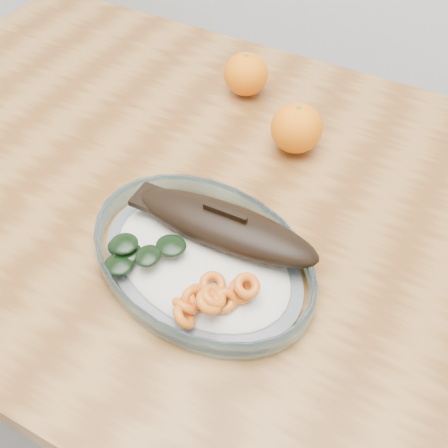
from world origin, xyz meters
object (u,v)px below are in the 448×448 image
object	(u,v)px
plated_meal	(203,254)
orange_left	(246,74)
dining_table	(195,227)
orange_right	(296,128)

from	to	relation	value
plated_meal	orange_left	bearing A→B (deg)	124.13
dining_table	orange_right	size ratio (longest dim) A/B	15.17
dining_table	orange_right	xyz separation A→B (m)	(0.10, 0.14, 0.14)
dining_table	orange_right	bearing A→B (deg)	54.92
orange_left	orange_right	bearing A→B (deg)	-35.75
orange_right	orange_left	bearing A→B (deg)	144.25
dining_table	orange_left	xyz separation A→B (m)	(-0.03, 0.24, 0.14)
orange_left	orange_right	xyz separation A→B (m)	(0.14, -0.10, 0.00)
orange_left	orange_right	world-z (taller)	orange_right
dining_table	plated_meal	world-z (taller)	plated_meal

